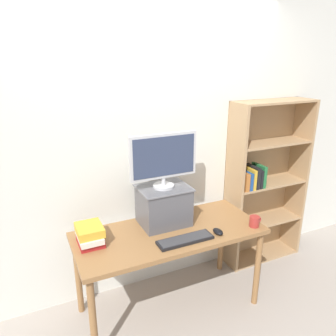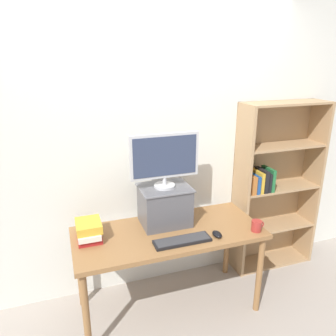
{
  "view_description": "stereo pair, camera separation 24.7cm",
  "coord_description": "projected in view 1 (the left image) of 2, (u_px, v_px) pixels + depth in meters",
  "views": [
    {
      "loc": [
        -0.98,
        -2.07,
        2.04
      ],
      "look_at": [
        0.01,
        0.06,
        1.24
      ],
      "focal_mm": 35.0,
      "sensor_mm": 36.0,
      "label": 1
    },
    {
      "loc": [
        -0.75,
        -2.16,
        2.04
      ],
      "look_at": [
        0.01,
        0.06,
        1.24
      ],
      "focal_mm": 35.0,
      "sensor_mm": 36.0,
      "label": 2
    }
  ],
  "objects": [
    {
      "name": "ground_plane",
      "position": [
        169.0,
        306.0,
        2.82
      ],
      "size": [
        12.0,
        12.0,
        0.0
      ],
      "primitive_type": "plane",
      "color": "#9E9389"
    },
    {
      "name": "back_wall",
      "position": [
        146.0,
        148.0,
        2.8
      ],
      "size": [
        7.0,
        0.08,
        2.6
      ],
      "color": "silver",
      "rests_on": "ground_plane"
    },
    {
      "name": "desk",
      "position": [
        169.0,
        240.0,
        2.61
      ],
      "size": [
        1.49,
        0.64,
        0.73
      ],
      "color": "olive",
      "rests_on": "ground_plane"
    },
    {
      "name": "bookshelf_unit",
      "position": [
        263.0,
        182.0,
        3.29
      ],
      "size": [
        0.84,
        0.28,
        1.66
      ],
      "color": "tan",
      "rests_on": "ground_plane"
    },
    {
      "name": "riser_box",
      "position": [
        164.0,
        205.0,
        2.66
      ],
      "size": [
        0.41,
        0.33,
        0.32
      ],
      "color": "#515156",
      "rests_on": "desk"
    },
    {
      "name": "computer_monitor",
      "position": [
        163.0,
        158.0,
        2.53
      ],
      "size": [
        0.55,
        0.17,
        0.44
      ],
      "color": "#B7B7BA",
      "rests_on": "riser_box"
    },
    {
      "name": "keyboard",
      "position": [
        185.0,
        240.0,
        2.44
      ],
      "size": [
        0.43,
        0.13,
        0.02
      ],
      "color": "black",
      "rests_on": "desk"
    },
    {
      "name": "computer_mouse",
      "position": [
        218.0,
        232.0,
        2.54
      ],
      "size": [
        0.06,
        0.1,
        0.04
      ],
      "color": "black",
      "rests_on": "desk"
    },
    {
      "name": "book_stack",
      "position": [
        90.0,
        235.0,
        2.39
      ],
      "size": [
        0.18,
        0.26,
        0.14
      ],
      "color": "maroon",
      "rests_on": "desk"
    },
    {
      "name": "coffee_mug",
      "position": [
        255.0,
        221.0,
        2.64
      ],
      "size": [
        0.11,
        0.08,
        0.09
      ],
      "color": "#9E2D28",
      "rests_on": "desk"
    }
  ]
}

